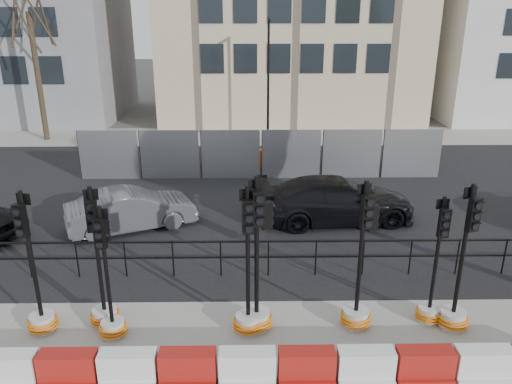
{
  "coord_description": "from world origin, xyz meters",
  "views": [
    {
      "loc": [
        -0.48,
        -10.01,
        6.43
      ],
      "look_at": [
        -0.28,
        3.0,
        1.63
      ],
      "focal_mm": 35.0,
      "sensor_mm": 36.0,
      "label": 1
    }
  ],
  "objects_px": {
    "traffic_signal_a": "(39,304)",
    "car_c": "(337,200)",
    "traffic_signal_d": "(257,295)",
    "traffic_signal_h": "(456,300)"
  },
  "relations": [
    {
      "from": "traffic_signal_a",
      "to": "traffic_signal_d",
      "type": "height_order",
      "value": "traffic_signal_d"
    },
    {
      "from": "traffic_signal_a",
      "to": "car_c",
      "type": "bearing_deg",
      "value": 51.8
    },
    {
      "from": "traffic_signal_a",
      "to": "car_c",
      "type": "relative_size",
      "value": 0.62
    },
    {
      "from": "traffic_signal_h",
      "to": "car_c",
      "type": "height_order",
      "value": "traffic_signal_h"
    },
    {
      "from": "traffic_signal_d",
      "to": "car_c",
      "type": "height_order",
      "value": "traffic_signal_d"
    },
    {
      "from": "traffic_signal_h",
      "to": "car_c",
      "type": "xyz_separation_m",
      "value": [
        -1.55,
        5.75,
        0.04
      ]
    },
    {
      "from": "traffic_signal_d",
      "to": "traffic_signal_h",
      "type": "distance_m",
      "value": 4.18
    },
    {
      "from": "traffic_signal_d",
      "to": "car_c",
      "type": "distance_m",
      "value": 6.29
    },
    {
      "from": "traffic_signal_d",
      "to": "car_c",
      "type": "xyz_separation_m",
      "value": [
        2.62,
        5.71,
        -0.1
      ]
    },
    {
      "from": "traffic_signal_a",
      "to": "traffic_signal_d",
      "type": "bearing_deg",
      "value": 13.41
    }
  ]
}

